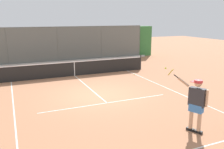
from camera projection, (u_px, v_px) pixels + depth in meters
name	position (u px, v px, depth m)	size (l,w,h in m)	color
ground_plane	(98.00, 95.00, 11.87)	(60.00, 60.00, 0.00)	#B27551
court_line_markings	(109.00, 105.00, 10.57)	(7.81, 10.27, 0.01)	white
fence_backdrop	(56.00, 45.00, 20.78)	(18.80, 1.37, 3.02)	slate
tennis_net	(74.00, 68.00, 15.69)	(10.04, 0.09, 1.07)	#2D2D2D
tennis_player	(196.00, 101.00, 7.82)	(0.90, 1.26, 2.10)	black
tennis_ball_mid_court	(134.00, 75.00, 16.02)	(0.07, 0.07, 0.07)	#C1D138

